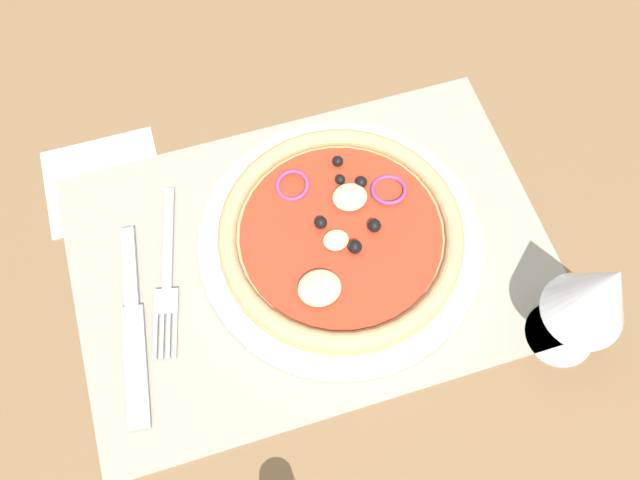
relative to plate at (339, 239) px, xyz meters
The scene contains 8 objects.
ground_plane 3.77cm from the plate, ahead, with size 190.00×140.00×2.40cm, color olive.
placemat 3.14cm from the plate, ahead, with size 46.51×31.79×0.40cm, color #A39984.
plate is the anchor object (origin of this frame).
pizza 1.73cm from the plate, 29.60° to the left, with size 23.84×23.84×2.64cm.
fork 17.20cm from the plate, ahead, with size 5.54×17.88×0.44cm.
knife 21.31cm from the plate, ahead, with size 4.13×20.05×0.62cm.
wine_glass 24.44cm from the plate, 138.03° to the left, with size 7.20×7.20×14.90cm.
napkin 25.64cm from the plate, 33.43° to the right, with size 11.91×10.71×0.36cm, color white.
Camera 1 is at (7.57, 27.50, 61.79)cm, focal length 38.47 mm.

